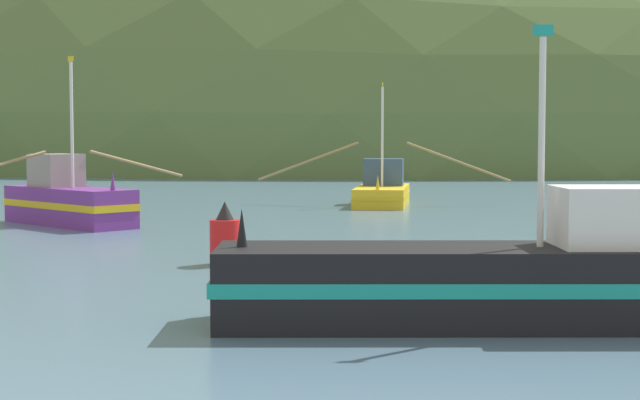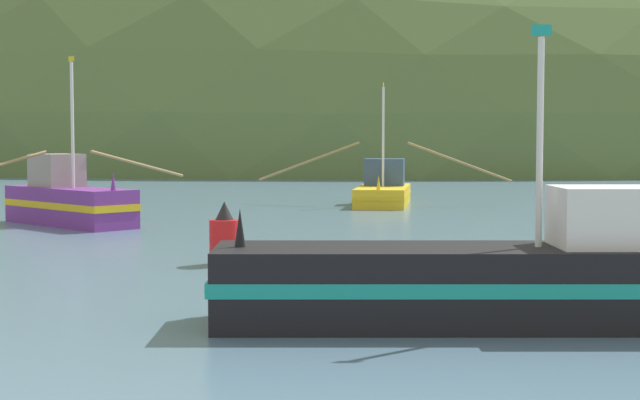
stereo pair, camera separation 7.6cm
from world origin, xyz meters
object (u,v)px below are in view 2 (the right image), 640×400
(fishing_boat_yellow, at_px, (383,191))
(channel_buoy, at_px, (225,238))
(fishing_boat_purple, at_px, (68,200))
(fishing_boat_black, at_px, (543,278))

(fishing_boat_yellow, relative_size, channel_buoy, 7.50)
(fishing_boat_yellow, bearing_deg, fishing_boat_purple, -41.86)
(fishing_boat_yellow, xyz_separation_m, fishing_boat_black, (5.19, -30.61, 0.17))
(fishing_boat_purple, xyz_separation_m, fishing_boat_yellow, (11.34, 12.78, -0.25))
(fishing_boat_black, height_order, channel_buoy, fishing_boat_black)
(fishing_boat_yellow, bearing_deg, fishing_boat_black, 9.33)
(fishing_boat_purple, distance_m, fishing_boat_black, 24.31)
(fishing_boat_purple, xyz_separation_m, channel_buoy, (8.83, -10.51, -0.24))
(channel_buoy, bearing_deg, fishing_boat_purple, 130.01)
(fishing_boat_purple, distance_m, channel_buoy, 13.73)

